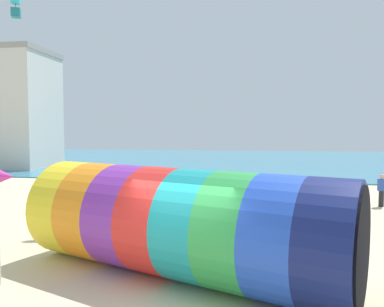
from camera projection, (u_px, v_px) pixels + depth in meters
ground_plane at (178, 294)px, 8.44m from camera, size 120.00×120.00×0.00m
sea at (237, 160)px, 46.21m from camera, size 120.00×40.00×0.10m
giant_inflatable_tube at (181, 223)px, 9.38m from camera, size 8.80×5.63×2.74m
kite_cyan_box at (16, 6)px, 18.39m from camera, size 0.55×0.55×1.19m
bystander_near_water at (86, 183)px, 19.85m from camera, size 0.37×0.42×1.74m
bystander_mid_beach at (382, 190)px, 18.01m from camera, size 0.38×0.26×1.58m
beach_flag at (4, 182)px, 8.72m from camera, size 0.47×0.36×2.79m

